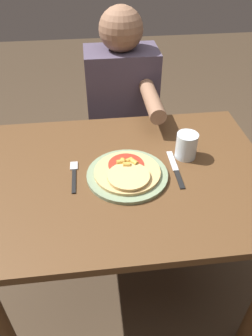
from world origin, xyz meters
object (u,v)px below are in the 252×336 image
(fork, at_px, (74,175))
(plate, at_px, (126,175))
(dining_table, at_px, (127,198))
(pizza, at_px, (126,172))
(drinking_glass, at_px, (186,146))
(person_diner, at_px, (122,107))
(knife, at_px, (176,170))

(fork, bearing_deg, plate, -9.19)
(dining_table, distance_m, plate, 0.14)
(pizza, xyz_separation_m, drinking_glass, (0.25, 0.10, 0.03))
(fork, height_order, person_diner, person_diner)
(dining_table, xyz_separation_m, knife, (0.18, -0.01, 0.13))
(pizza, bearing_deg, plate, 93.51)
(pizza, height_order, fork, pizza)
(knife, relative_size, drinking_glass, 2.15)
(dining_table, xyz_separation_m, drinking_glass, (0.24, 0.07, 0.18))
(dining_table, xyz_separation_m, fork, (-0.19, 0.01, 0.13))
(plate, xyz_separation_m, knife, (0.19, 0.01, -0.00))
(drinking_glass, relative_size, person_diner, 0.08)
(dining_table, relative_size, pizza, 4.48)
(plate, relative_size, knife, 1.35)
(plate, xyz_separation_m, fork, (-0.19, 0.03, -0.00))
(drinking_glass, xyz_separation_m, person_diner, (-0.19, 0.54, -0.12))
(dining_table, bearing_deg, fork, 176.72)
(dining_table, height_order, drinking_glass, drinking_glass)
(plate, bearing_deg, knife, 3.95)
(fork, bearing_deg, dining_table, -3.28)
(pizza, bearing_deg, fork, 169.42)
(pizza, bearing_deg, dining_table, 79.67)
(dining_table, height_order, person_diner, person_diner)
(pizza, distance_m, drinking_glass, 0.27)
(drinking_glass, bearing_deg, pizza, -158.13)
(knife, bearing_deg, dining_table, 178.01)
(knife, height_order, drinking_glass, drinking_glass)
(drinking_glass, bearing_deg, fork, -171.74)
(pizza, distance_m, knife, 0.19)
(knife, bearing_deg, person_diner, 101.94)
(plate, xyz_separation_m, person_diner, (0.06, 0.64, -0.07))
(pizza, height_order, knife, pizza)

